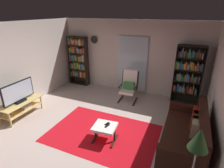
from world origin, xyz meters
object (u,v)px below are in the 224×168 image
at_px(ottoman, 105,128).
at_px(cell_phone, 107,124).
at_px(leather_sofa, 187,135).
at_px(wall_clock, 94,40).
at_px(television, 18,93).
at_px(bookshelf_near_sofa, 188,73).
at_px(bookshelf_near_tv, 79,59).
at_px(tv_stand, 22,106).
at_px(floor_lamp_by_sofa, 198,147).
at_px(lounge_armchair, 129,85).
at_px(tv_remote, 107,126).

bearing_deg(ottoman, cell_phone, 74.20).
xyz_separation_m(leather_sofa, wall_clock, (-3.62, 2.45, 1.53)).
relative_size(television, bookshelf_near_sofa, 0.53).
bearing_deg(wall_clock, leather_sofa, -34.10).
distance_m(television, bookshelf_near_tv, 2.85).
distance_m(television, bookshelf_near_sofa, 5.13).
bearing_deg(ottoman, tv_stand, 179.47).
bearing_deg(floor_lamp_by_sofa, ottoman, 146.01).
bearing_deg(floor_lamp_by_sofa, television, 164.73).
height_order(bookshelf_near_sofa, floor_lamp_by_sofa, bookshelf_near_sofa).
xyz_separation_m(bookshelf_near_tv, floor_lamp_by_sofa, (4.34, -4.06, 0.35)).
relative_size(tv_stand, cell_phone, 8.64).
height_order(television, bookshelf_near_sofa, bookshelf_near_sofa).
height_order(bookshelf_near_tv, lounge_armchair, bookshelf_near_tv).
bearing_deg(television, tv_remote, 0.03).
bearing_deg(leather_sofa, floor_lamp_by_sofa, -88.37).
xyz_separation_m(tv_stand, television, (0.00, -0.02, 0.44)).
relative_size(ottoman, wall_clock, 1.95).
relative_size(tv_stand, bookshelf_near_tv, 0.62).
xyz_separation_m(tv_stand, tv_remote, (2.76, -0.02, 0.10)).
relative_size(tv_stand, tv_remote, 8.40).
distance_m(tv_stand, cell_phone, 2.73).
height_order(bookshelf_near_tv, wall_clock, wall_clock).
height_order(television, ottoman, television).
distance_m(television, tv_remote, 2.78).
bearing_deg(bookshelf_near_tv, ottoman, -48.24).
height_order(television, bookshelf_near_tv, bookshelf_near_tv).
height_order(television, tv_remote, television).
relative_size(tv_stand, wall_clock, 4.17).
bearing_deg(bookshelf_near_tv, television, -93.39).
xyz_separation_m(tv_stand, floor_lamp_by_sofa, (4.51, -1.25, 1.10)).
height_order(tv_stand, wall_clock, wall_clock).
relative_size(leather_sofa, lounge_armchair, 1.94).
xyz_separation_m(bookshelf_near_sofa, tv_remote, (-1.54, -2.79, -0.62)).
xyz_separation_m(bookshelf_near_tv, leather_sofa, (4.29, -2.31, -0.72)).
height_order(bookshelf_near_tv, floor_lamp_by_sofa, bookshelf_near_tv).
bearing_deg(cell_phone, tv_remote, -50.59).
height_order(tv_remote, cell_phone, tv_remote).
height_order(tv_stand, television, television).
xyz_separation_m(tv_stand, bookshelf_near_sofa, (4.29, 2.78, 0.72)).
bearing_deg(lounge_armchair, tv_remote, -84.12).
height_order(leather_sofa, tv_remote, leather_sofa).
distance_m(bookshelf_near_tv, cell_phone, 3.80).
distance_m(tv_stand, wall_clock, 3.43).
xyz_separation_m(bookshelf_near_sofa, wall_clock, (-3.44, 0.16, 0.83)).
bearing_deg(bookshelf_near_sofa, television, -146.91).
relative_size(lounge_armchair, cell_phone, 7.30).
xyz_separation_m(bookshelf_near_tv, wall_clock, (0.68, 0.14, 0.81)).
distance_m(bookshelf_near_tv, wall_clock, 1.06).
xyz_separation_m(bookshelf_near_tv, cell_phone, (2.55, -2.74, -0.65)).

